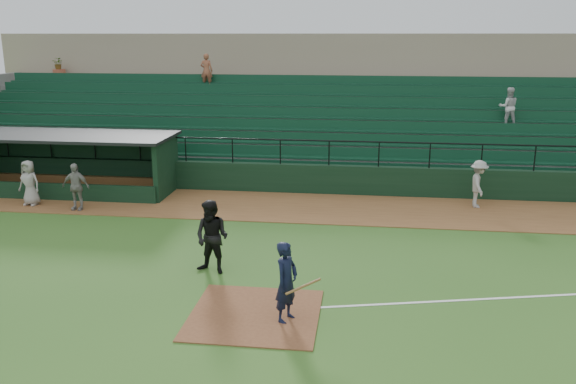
# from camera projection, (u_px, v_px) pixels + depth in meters

# --- Properties ---
(ground) EXTENTS (90.00, 90.00, 0.00)m
(ground) POSITION_uv_depth(u_px,v_px,m) (262.00, 297.00, 14.88)
(ground) COLOR #305C1D
(ground) RESTS_ON ground
(warning_track) EXTENTS (40.00, 4.00, 0.03)m
(warning_track) POSITION_uv_depth(u_px,v_px,m) (298.00, 207.00, 22.54)
(warning_track) COLOR brown
(warning_track) RESTS_ON ground
(home_plate_dirt) EXTENTS (3.00, 3.00, 0.03)m
(home_plate_dirt) POSITION_uv_depth(u_px,v_px,m) (255.00, 314.00, 13.92)
(home_plate_dirt) COLOR brown
(home_plate_dirt) RESTS_ON ground
(stadium_structure) EXTENTS (38.00, 13.08, 6.40)m
(stadium_structure) POSITION_uv_depth(u_px,v_px,m) (317.00, 117.00, 30.06)
(stadium_structure) COLOR black
(stadium_structure) RESTS_ON ground
(dugout) EXTENTS (8.90, 3.20, 2.42)m
(dugout) POSITION_uv_depth(u_px,v_px,m) (72.00, 158.00, 24.92)
(dugout) COLOR black
(dugout) RESTS_ON ground
(batter_at_plate) EXTENTS (1.14, 0.82, 1.90)m
(batter_at_plate) POSITION_uv_depth(u_px,v_px,m) (286.00, 282.00, 13.41)
(batter_at_plate) COLOR black
(batter_at_plate) RESTS_ON ground
(umpire) EXTENTS (1.17, 1.02, 2.04)m
(umpire) POSITION_uv_depth(u_px,v_px,m) (212.00, 237.00, 16.16)
(umpire) COLOR black
(umpire) RESTS_ON ground
(runner) EXTENTS (0.69, 1.17, 1.79)m
(runner) POSITION_uv_depth(u_px,v_px,m) (478.00, 184.00, 22.30)
(runner) COLOR #A9A39E
(runner) RESTS_ON warning_track
(dugout_player_a) EXTENTS (1.03, 0.43, 1.76)m
(dugout_player_a) POSITION_uv_depth(u_px,v_px,m) (76.00, 187.00, 21.97)
(dugout_player_a) COLOR gray
(dugout_player_a) RESTS_ON warning_track
(dugout_player_b) EXTENTS (0.91, 0.65, 1.73)m
(dugout_player_b) POSITION_uv_depth(u_px,v_px,m) (29.00, 183.00, 22.59)
(dugout_player_b) COLOR #A19B97
(dugout_player_b) RESTS_ON warning_track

